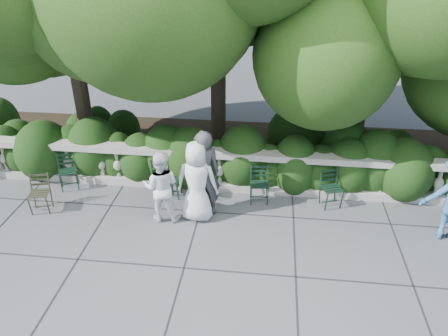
# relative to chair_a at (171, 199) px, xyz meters

# --- Properties ---
(ground) EXTENTS (90.00, 90.00, 0.00)m
(ground) POSITION_rel_chair_a_xyz_m (1.24, -1.22, 0.00)
(ground) COLOR #4A4B50
(ground) RESTS_ON ground
(balustrade) EXTENTS (12.00, 0.44, 1.00)m
(balustrade) POSITION_rel_chair_a_xyz_m (1.24, 0.58, 0.49)
(balustrade) COLOR #9E998E
(balustrade) RESTS_ON ground
(shrub_hedge) EXTENTS (15.00, 2.60, 1.70)m
(shrub_hedge) POSITION_rel_chair_a_xyz_m (1.24, 1.78, 0.00)
(shrub_hedge) COLOR black
(shrub_hedge) RESTS_ON ground
(tree_canopy) EXTENTS (15.04, 6.52, 6.78)m
(tree_canopy) POSITION_rel_chair_a_xyz_m (1.93, 1.98, 3.96)
(tree_canopy) COLOR #3F3023
(tree_canopy) RESTS_ON ground
(chair_a) EXTENTS (0.46, 0.50, 0.84)m
(chair_a) POSITION_rel_chair_a_xyz_m (0.00, 0.00, 0.00)
(chair_a) COLOR black
(chair_a) RESTS_ON ground
(chair_b) EXTENTS (0.60, 0.62, 0.84)m
(chair_b) POSITION_rel_chair_a_xyz_m (-2.39, 0.07, 0.00)
(chair_b) COLOR black
(chair_b) RESTS_ON ground
(chair_c) EXTENTS (0.45, 0.49, 0.84)m
(chair_c) POSITION_rel_chair_a_xyz_m (0.59, -0.00, 0.00)
(chair_c) COLOR black
(chair_c) RESTS_ON ground
(chair_d) EXTENTS (0.62, 0.63, 0.84)m
(chair_d) POSITION_rel_chair_a_xyz_m (-0.13, 0.06, 0.00)
(chair_d) COLOR black
(chair_d) RESTS_ON ground
(chair_e) EXTENTS (0.48, 0.52, 0.84)m
(chair_e) POSITION_rel_chair_a_xyz_m (2.00, -0.01, 0.00)
(chair_e) COLOR black
(chair_e) RESTS_ON ground
(chair_f) EXTENTS (0.58, 0.60, 0.84)m
(chair_f) POSITION_rel_chair_a_xyz_m (3.60, -0.00, 0.00)
(chair_f) COLOR black
(chair_f) RESTS_ON ground
(chair_weathered) EXTENTS (0.54, 0.57, 0.84)m
(chair_weathered) POSITION_rel_chair_a_xyz_m (-2.61, -0.92, 0.00)
(chair_weathered) COLOR black
(chair_weathered) RESTS_ON ground
(person_businessman) EXTENTS (0.89, 0.61, 1.76)m
(person_businessman) POSITION_rel_chair_a_xyz_m (0.74, -0.63, 0.88)
(person_businessman) COLOR white
(person_businessman) RESTS_ON ground
(person_woman_grey) EXTENTS (0.83, 0.70, 1.94)m
(person_woman_grey) POSITION_rel_chair_a_xyz_m (0.85, -0.47, 0.97)
(person_woman_grey) COLOR #3A3B3F
(person_woman_grey) RESTS_ON ground
(person_casual_man) EXTENTS (0.78, 0.62, 1.55)m
(person_casual_man) POSITION_rel_chair_a_xyz_m (0.01, -0.74, 0.78)
(person_casual_man) COLOR white
(person_casual_man) RESTS_ON ground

